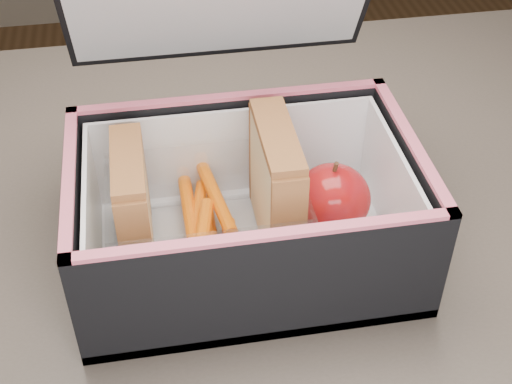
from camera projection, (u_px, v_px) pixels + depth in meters
kitchen_table at (243, 309)px, 0.70m from camera, size 1.20×0.80×0.75m
lunch_bag at (245, 200)px, 0.59m from camera, size 0.28×0.27×0.27m
plastic_tub at (207, 216)px, 0.60m from camera, size 0.16×0.12×0.07m
sandwich_left at (133, 206)px, 0.58m from camera, size 0.03×0.09×0.10m
sandwich_right at (276, 186)px, 0.59m from camera, size 0.03×0.10×0.11m
carrot_sticks at (206, 228)px, 0.61m from camera, size 0.05×0.16×0.03m
paper_napkin at (326, 227)px, 0.63m from camera, size 0.11×0.11×0.01m
red_apple at (333, 199)px, 0.61m from camera, size 0.08×0.08×0.07m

